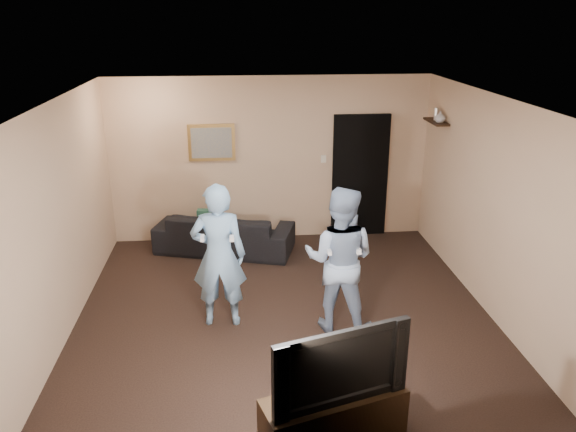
{
  "coord_description": "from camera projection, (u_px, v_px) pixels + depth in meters",
  "views": [
    {
      "loc": [
        -0.52,
        -6.1,
        3.49
      ],
      "look_at": [
        0.08,
        0.3,
        1.15
      ],
      "focal_mm": 35.0,
      "sensor_mm": 36.0,
      "label": 1
    }
  ],
  "objects": [
    {
      "name": "painting_frame",
      "position": [
        212.0,
        143.0,
        8.64
      ],
      "size": [
        0.72,
        0.05,
        0.57
      ],
      "primitive_type": "cube",
      "color": "olive",
      "rests_on": "wall_back"
    },
    {
      "name": "sofa",
      "position": [
        225.0,
        232.0,
        8.63
      ],
      "size": [
        2.22,
        1.35,
        0.61
      ],
      "primitive_type": "imported",
      "rotation": [
        0.0,
        0.0,
        2.86
      ],
      "color": "black",
      "rests_on": "ground"
    },
    {
      "name": "painting_canvas",
      "position": [
        212.0,
        143.0,
        8.61
      ],
      "size": [
        0.62,
        0.01,
        0.47
      ],
      "primitive_type": "cube",
      "color": "slate",
      "rests_on": "painting_frame"
    },
    {
      "name": "doorway",
      "position": [
        360.0,
        176.0,
        9.04
      ],
      "size": [
        0.9,
        0.06,
        2.0
      ],
      "primitive_type": "cube",
      "color": "black",
      "rests_on": "ground"
    },
    {
      "name": "wall_shelf",
      "position": [
        436.0,
        122.0,
        8.16
      ],
      "size": [
        0.2,
        0.6,
        0.03
      ],
      "primitive_type": "cube",
      "color": "black",
      "rests_on": "wall_right"
    },
    {
      "name": "television",
      "position": [
        335.0,
        361.0,
        4.58
      ],
      "size": [
        1.19,
        0.5,
        0.69
      ],
      "primitive_type": "imported",
      "rotation": [
        0.0,
        0.0,
        0.3
      ],
      "color": "black",
      "rests_on": "tv_console"
    },
    {
      "name": "wii_player_left",
      "position": [
        219.0,
        256.0,
        6.43
      ],
      "size": [
        0.65,
        0.51,
        1.73
      ],
      "color": "#7FAFDC",
      "rests_on": "ground"
    },
    {
      "name": "wall_left",
      "position": [
        62.0,
        220.0,
        6.28
      ],
      "size": [
        0.04,
        5.0,
        2.6
      ],
      "primitive_type": "cube",
      "color": "tan",
      "rests_on": "ground"
    },
    {
      "name": "shelf_figurine",
      "position": [
        436.0,
        114.0,
        8.16
      ],
      "size": [
        0.06,
        0.06,
        0.18
      ],
      "primitive_type": "cylinder",
      "color": "silver",
      "rests_on": "wall_shelf"
    },
    {
      "name": "shelf_vase",
      "position": [
        440.0,
        117.0,
        8.0
      ],
      "size": [
        0.18,
        0.18,
        0.16
      ],
      "primitive_type": "imported",
      "rotation": [
        0.0,
        0.0,
        -0.2
      ],
      "color": "#B9B8BE",
      "rests_on": "wall_shelf"
    },
    {
      "name": "wall_back",
      "position": [
        270.0,
        160.0,
        8.84
      ],
      "size": [
        5.0,
        0.04,
        2.6
      ],
      "primitive_type": "cube",
      "color": "tan",
      "rests_on": "ground"
    },
    {
      "name": "light_switch",
      "position": [
        324.0,
        159.0,
        8.89
      ],
      "size": [
        0.08,
        0.02,
        0.12
      ],
      "primitive_type": "cube",
      "color": "silver",
      "rests_on": "wall_back"
    },
    {
      "name": "ground",
      "position": [
        284.0,
        312.0,
        6.95
      ],
      "size": [
        5.0,
        5.0,
        0.0
      ],
      "primitive_type": "plane",
      "color": "black",
      "rests_on": "ground"
    },
    {
      "name": "wall_right",
      "position": [
        491.0,
        206.0,
        6.72
      ],
      "size": [
        0.04,
        5.0,
        2.6
      ],
      "primitive_type": "cube",
      "color": "tan",
      "rests_on": "ground"
    },
    {
      "name": "tv_console",
      "position": [
        333.0,
        417.0,
        4.77
      ],
      "size": [
        1.3,
        0.74,
        0.44
      ],
      "primitive_type": "cube",
      "rotation": [
        0.0,
        0.0,
        0.3
      ],
      "color": "black",
      "rests_on": "ground"
    },
    {
      "name": "wii_player_right",
      "position": [
        340.0,
        260.0,
        6.34
      ],
      "size": [
        1.01,
        0.9,
        1.72
      ],
      "color": "#88A2C6",
      "rests_on": "ground"
    },
    {
      "name": "throw_pillow",
      "position": [
        211.0,
        222.0,
        8.55
      ],
      "size": [
        0.41,
        0.17,
        0.39
      ],
      "primitive_type": "cube",
      "rotation": [
        0.0,
        0.0,
        -0.12
      ],
      "color": "#164435",
      "rests_on": "sofa"
    },
    {
      "name": "wall_front",
      "position": [
        312.0,
        326.0,
        4.16
      ],
      "size": [
        5.0,
        0.04,
        2.6
      ],
      "primitive_type": "cube",
      "color": "tan",
      "rests_on": "ground"
    },
    {
      "name": "ceiling",
      "position": [
        283.0,
        100.0,
        6.06
      ],
      "size": [
        5.0,
        5.0,
        0.04
      ],
      "primitive_type": "cube",
      "color": "silver",
      "rests_on": "wall_back"
    }
  ]
}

